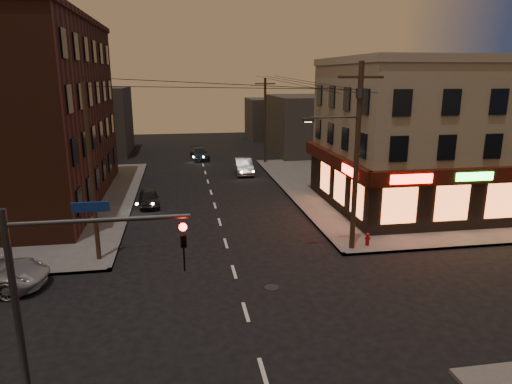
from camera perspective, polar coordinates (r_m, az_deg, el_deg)
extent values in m
plane|color=black|center=(19.40, -1.30, -14.77)|extent=(120.00, 120.00, 0.00)
cube|color=#514F4C|center=(42.22, 19.62, 0.74)|extent=(24.00, 28.00, 0.15)
cube|color=gray|center=(35.67, 21.72, 6.47)|extent=(15.00, 12.00, 10.00)
cube|color=gray|center=(35.42, 22.53, 14.89)|extent=(15.20, 12.20, 0.50)
cube|color=black|center=(31.42, 26.67, -1.16)|extent=(15.12, 0.25, 3.40)
cube|color=black|center=(33.07, 10.05, 0.90)|extent=(0.25, 12.12, 3.40)
cube|color=#3B1109|center=(30.80, 27.37, 1.92)|extent=(15.60, 0.50, 0.90)
cube|color=#3B1109|center=(32.60, 9.69, 3.95)|extent=(0.50, 12.60, 0.90)
cube|color=#FF140C|center=(27.73, 18.88, 1.54)|extent=(2.60, 0.06, 0.55)
cube|color=#26FF3F|center=(29.83, 25.67, 1.75)|extent=(2.40, 0.06, 0.50)
cube|color=#FF140C|center=(29.01, 11.62, 2.57)|extent=(0.06, 2.60, 0.55)
cube|color=orange|center=(30.93, 25.95, -1.12)|extent=(12.40, 0.08, 2.20)
cube|color=orange|center=(32.08, 10.39, 0.65)|extent=(0.08, 8.40, 2.20)
cube|color=#442116|center=(37.87, -28.50, 8.45)|extent=(12.00, 20.00, 13.00)
cube|color=#3F3D3A|center=(57.47, 7.15, 8.37)|extent=(10.00, 12.00, 7.00)
cube|color=#3F3D3A|center=(59.96, -19.91, 8.36)|extent=(9.00, 10.00, 8.00)
cube|color=#3F3D3A|center=(70.55, 2.30, 9.17)|extent=(8.00, 8.00, 6.00)
cylinder|color=#382619|center=(24.74, 12.45, 4.05)|extent=(0.28, 0.28, 10.00)
cube|color=#382619|center=(24.36, 12.99, 13.81)|extent=(2.40, 0.12, 0.12)
cylinder|color=#333538|center=(24.38, 12.89, 11.93)|extent=(0.44, 0.44, 0.50)
cylinder|color=#333538|center=(24.00, 9.81, 9.17)|extent=(2.60, 0.10, 0.10)
cube|color=#333538|center=(23.58, 6.55, 8.95)|extent=(0.60, 0.25, 0.18)
cube|color=#FFD88C|center=(23.59, 6.54, 8.71)|extent=(0.35, 0.15, 0.04)
cylinder|color=#382619|center=(49.86, 1.14, 8.89)|extent=(0.26, 0.26, 9.00)
cylinder|color=#382619|center=(24.16, -19.87, 2.07)|extent=(0.24, 0.24, 9.00)
cylinder|color=#333538|center=(13.48, -27.48, -15.04)|extent=(0.18, 0.18, 6.40)
cylinder|color=#333538|center=(11.86, -18.90, -3.36)|extent=(4.40, 0.12, 0.12)
imported|color=black|center=(11.85, -9.09, -5.31)|extent=(0.16, 0.20, 1.00)
sphere|color=#FF0C05|center=(11.65, -9.13, -4.35)|extent=(0.20, 0.20, 0.20)
cube|color=navy|center=(11.80, -20.00, -1.77)|extent=(0.90, 0.05, 0.25)
imported|color=black|center=(34.73, -13.27, -0.74)|extent=(1.79, 3.69, 1.21)
imported|color=gray|center=(44.91, -1.57, 3.24)|extent=(1.72, 4.59, 1.50)
imported|color=#192433|center=(53.16, -7.06, 4.78)|extent=(2.29, 4.63, 1.29)
cylinder|color=maroon|center=(26.52, 13.75, -5.88)|extent=(0.26, 0.26, 0.59)
sphere|color=maroon|center=(26.41, 13.80, -5.22)|extent=(0.24, 0.24, 0.24)
cylinder|color=maroon|center=(26.48, 13.77, -5.64)|extent=(0.33, 0.19, 0.12)
cylinder|color=maroon|center=(26.48, 13.77, -5.64)|extent=(0.19, 0.33, 0.12)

